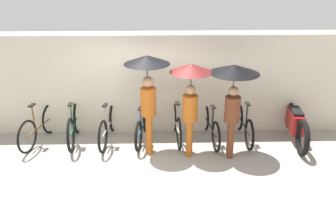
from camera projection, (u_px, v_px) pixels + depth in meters
name	position (u px, v px, depth m)	size (l,w,h in m)	color
ground_plane	(140.00, 173.00, 7.32)	(30.00, 30.00, 0.00)	#9E998E
back_wall	(142.00, 85.00, 8.66)	(13.80, 0.12, 2.35)	beige
parked_bicycle_0	(39.00, 126.00, 8.45)	(0.56, 1.70, 1.07)	black
parked_bicycle_1	(74.00, 125.00, 8.46)	(0.44, 1.73, 1.00)	black
parked_bicycle_2	(108.00, 125.00, 8.51)	(0.44, 1.80, 1.10)	black
parked_bicycle_3	(143.00, 126.00, 8.53)	(0.44, 1.65, 1.10)	black
parked_bicycle_4	(176.00, 123.00, 8.57)	(0.44, 1.70, 1.03)	black
parked_bicycle_5	(210.00, 125.00, 8.56)	(0.44, 1.77, 1.01)	black
parked_bicycle_6	(244.00, 124.00, 8.60)	(0.44, 1.72, 1.08)	black
pedestrian_leading	(147.00, 79.00, 7.59)	(0.95, 0.95, 2.12)	#B25619
pedestrian_center	(191.00, 87.00, 7.56)	(0.88, 0.88, 1.97)	#B25619
pedestrian_trailing	(234.00, 85.00, 7.49)	(1.02, 1.02, 1.96)	brown
motorcycle	(295.00, 123.00, 8.52)	(0.58, 2.16, 0.96)	black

